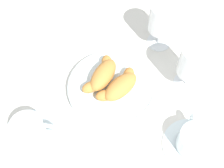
{
  "coord_description": "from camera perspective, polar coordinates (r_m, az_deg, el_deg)",
  "views": [
    {
      "loc": [
        -0.26,
        -0.27,
        0.68
      ],
      "look_at": [
        0.02,
        0.01,
        0.03
      ],
      "focal_mm": 48.51,
      "sensor_mm": 36.0,
      "label": 1
    }
  ],
  "objects": [
    {
      "name": "ground_plane",
      "position": [
        0.77,
        -0.85,
        -2.55
      ],
      "size": [
        2.2,
        2.2,
        0.0
      ],
      "primitive_type": "plane",
      "color": "silver"
    },
    {
      "name": "pastry_plate",
      "position": [
        0.77,
        0.0,
        -0.65
      ],
      "size": [
        0.23,
        0.23,
        0.02
      ],
      "color": "silver",
      "rests_on": "ground_plane"
    },
    {
      "name": "croissant_large",
      "position": [
        0.74,
        1.5,
        -0.42
      ],
      "size": [
        0.14,
        0.06,
        0.04
      ],
      "color": "#BC7A38",
      "rests_on": "pastry_plate"
    },
    {
      "name": "croissant_small",
      "position": [
        0.76,
        -1.85,
        1.75
      ],
      "size": [
        0.13,
        0.09,
        0.04
      ],
      "color": "#BC7A38",
      "rests_on": "pastry_plate"
    },
    {
      "name": "coffee_cup_near",
      "position": [
        0.72,
        15.17,
        -10.45
      ],
      "size": [
        0.14,
        0.14,
        0.06
      ],
      "color": "silver",
      "rests_on": "ground_plane"
    },
    {
      "name": "coffee_cup_far",
      "position": [
        0.73,
        -15.29,
        -8.61
      ],
      "size": [
        0.14,
        0.14,
        0.06
      ],
      "color": "silver",
      "rests_on": "ground_plane"
    },
    {
      "name": "juice_glass_left",
      "position": [
        0.82,
        9.65,
        11.88
      ],
      "size": [
        0.08,
        0.08,
        0.14
      ],
      "color": "white",
      "rests_on": "ground_plane"
    },
    {
      "name": "juice_glass_right",
      "position": [
        0.74,
        15.28,
        3.87
      ],
      "size": [
        0.08,
        0.08,
        0.14
      ],
      "color": "white",
      "rests_on": "ground_plane"
    },
    {
      "name": "sugar_packet",
      "position": [
        0.92,
        -8.76,
        11.05
      ],
      "size": [
        0.05,
        0.03,
        0.01
      ],
      "primitive_type": "cube",
      "rotation": [
        0.0,
        0.0,
        0.02
      ],
      "color": "white",
      "rests_on": "ground_plane"
    }
  ]
}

